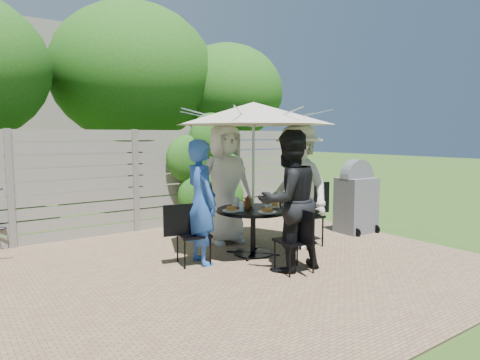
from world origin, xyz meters
TOP-DOWN VIEW (x-y plane):
  - backyard_envelope at (0.09, 10.29)m, footprint 60.00×60.00m
  - patio_table at (0.80, 0.56)m, footprint 1.12×1.12m
  - umbrella at (0.80, 0.56)m, footprint 2.44×2.44m
  - chair_back at (0.87, 1.52)m, footprint 0.52×0.71m
  - person_back at (0.86, 1.38)m, footprint 0.98×0.68m
  - chair_left at (-0.16, 0.63)m, footprint 0.64×0.48m
  - person_left at (-0.03, 0.62)m, footprint 0.45×0.65m
  - chair_front at (0.73, -0.40)m, footprint 0.46×0.63m
  - person_front at (0.74, -0.27)m, footprint 0.93×0.75m
  - chair_right at (1.76, 0.48)m, footprint 0.75×0.54m
  - person_right at (1.63, 0.49)m, footprint 0.80×1.29m
  - plate_back at (0.83, 0.92)m, footprint 0.26×0.26m
  - plate_left at (0.44, 0.58)m, footprint 0.26×0.26m
  - plate_front at (0.77, 0.20)m, footprint 0.26×0.26m
  - plate_right at (1.16, 0.53)m, footprint 0.26×0.26m
  - glass_back at (0.71, 0.82)m, footprint 0.07×0.07m
  - glass_left at (0.53, 0.47)m, footprint 0.07×0.07m
  - glass_front at (0.88, 0.29)m, footprint 0.07×0.07m
  - glass_right at (1.07, 0.64)m, footprint 0.07×0.07m
  - syrup_jug at (0.74, 0.61)m, footprint 0.09×0.09m
  - coffee_cup at (0.92, 0.77)m, footprint 0.08×0.08m
  - bbq_grill at (3.16, 0.63)m, footprint 0.67×0.52m

SIDE VIEW (x-z plane):
  - chair_front at x=0.73m, z-range -0.17..0.68m
  - chair_left at x=-0.16m, z-range -0.17..0.68m
  - chair_back at x=0.87m, z-range -0.19..0.76m
  - chair_right at x=1.76m, z-range -0.20..0.80m
  - patio_table at x=0.80m, z-range 0.14..0.82m
  - bbq_grill at x=3.16m, z-range -0.06..1.26m
  - plate_back at x=0.83m, z-range 0.68..0.74m
  - plate_left at x=0.44m, z-range 0.68..0.74m
  - plate_front at x=0.77m, z-range 0.68..0.74m
  - plate_right at x=1.16m, z-range 0.68..0.74m
  - coffee_cup at x=0.92m, z-range 0.69..0.81m
  - glass_back at x=0.71m, z-range 0.69..0.83m
  - glass_left at x=0.53m, z-range 0.69..0.83m
  - glass_front at x=0.88m, z-range 0.69..0.83m
  - glass_right at x=1.07m, z-range 0.69..0.83m
  - syrup_jug at x=0.74m, z-range 0.69..0.85m
  - person_left at x=-0.03m, z-range 0.00..1.69m
  - person_front at x=0.74m, z-range 0.00..1.82m
  - person_right at x=1.63m, z-range 0.00..1.92m
  - person_back at x=0.86m, z-range 0.00..1.93m
  - umbrella at x=0.80m, z-range 0.94..3.16m
  - backyard_envelope at x=0.09m, z-range 0.11..5.11m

